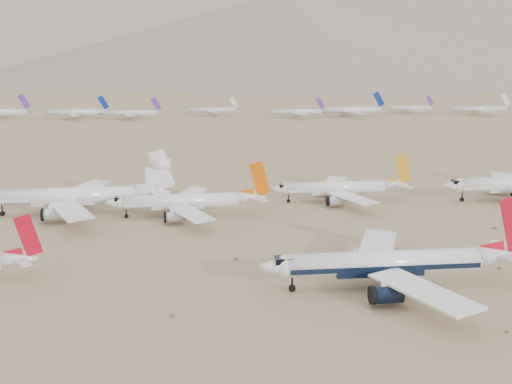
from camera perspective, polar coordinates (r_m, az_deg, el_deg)
The scene contains 8 objects.
ground at distance 135.12m, azimuth 11.85°, elevation -7.36°, with size 7000.00×7000.00×0.00m, color #81684B.
main_airliner at distance 127.99m, azimuth 12.27°, elevation -6.17°, with size 51.17×49.98×18.06m.
row2_gold_tail at distance 196.02m, azimuth 7.57°, elevation 0.35°, with size 41.02×40.12×14.61m.
row2_orange_tail at distance 177.79m, azimuth -6.09°, elevation -0.83°, with size 42.76×41.83×15.25m.
row2_white_trijet at distance 186.16m, azimuth -15.51°, elevation -0.30°, with size 51.26×50.10×18.16m.
distant_storage_row at distance 430.86m, azimuth -1.27°, elevation 7.24°, with size 579.64×57.68×14.55m.
foothills at distance 1346.14m, azimuth 18.75°, elevation 13.02°, with size 4637.50×1395.00×155.00m.
desert_scrub at distance 112.29m, azimuth 18.66°, elevation -11.89°, with size 261.14×121.67×0.64m.
Camera 1 is at (-41.87, -120.00, 45.88)m, focal length 45.00 mm.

